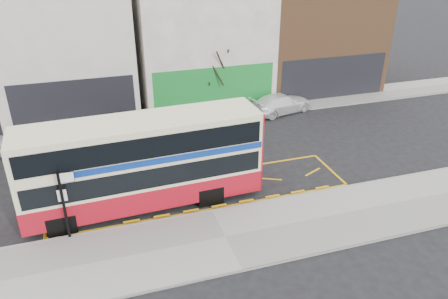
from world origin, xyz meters
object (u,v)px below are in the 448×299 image
object	(u,v)px
double_decker_bus	(144,162)
street_tree_right	(216,56)
car_white	(281,103)
car_grey	(144,125)
bus_stop_post	(64,198)

from	to	relation	value
double_decker_bus	street_tree_right	world-z (taller)	street_tree_right
car_white	car_grey	bearing A→B (deg)	82.77
bus_stop_post	car_white	distance (m)	17.15
bus_stop_post	car_grey	world-z (taller)	bus_stop_post
bus_stop_post	street_tree_right	distance (m)	15.51
double_decker_bus	car_white	distance (m)	13.55
car_white	street_tree_right	bearing A→B (deg)	52.79
double_decker_bus	car_white	bearing A→B (deg)	36.75
car_grey	car_white	distance (m)	9.50
car_white	street_tree_right	distance (m)	5.44
car_white	street_tree_right	world-z (taller)	street_tree_right
bus_stop_post	car_grey	size ratio (longest dim) A/B	0.72
double_decker_bus	bus_stop_post	bearing A→B (deg)	-156.15
car_white	street_tree_right	size ratio (longest dim) A/B	0.81
double_decker_bus	car_grey	distance (m)	7.74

